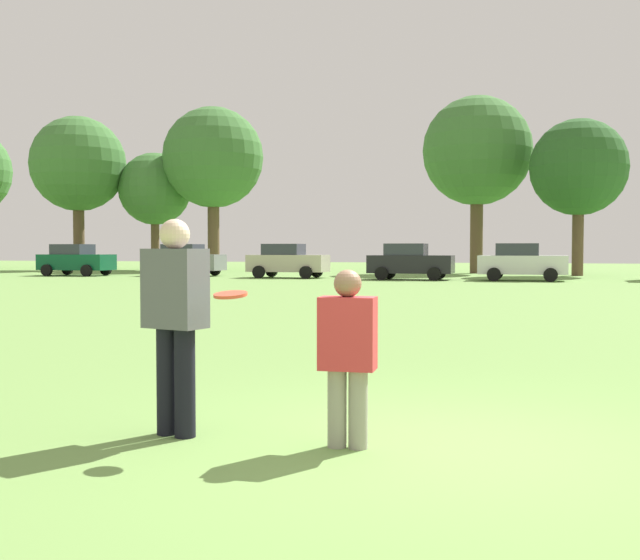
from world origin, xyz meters
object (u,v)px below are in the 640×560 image
Objects in this scene: parked_car_near_left at (76,260)px; parked_car_mid_right at (410,261)px; parked_car_center at (287,261)px; player_defender at (348,349)px; player_thrower at (175,314)px; frisbee at (230,295)px; parked_car_near_right at (521,262)px; parked_car_mid_left at (186,260)px.

parked_car_mid_right is at bearing -2.08° from parked_car_near_left.
parked_car_center is (12.84, 0.04, 0.00)m from parked_car_near_left.
player_defender is at bearing -71.49° from parked_car_center.
player_thrower is 35.02m from parked_car_center.
frisbee is 0.06× the size of parked_car_near_right.
player_defender is at bearing -91.58° from parked_car_near_right.
parked_car_center is 1.00× the size of parked_car_near_right.
parked_car_mid_left and parked_car_near_right have the same top height.
frisbee is 38.83m from parked_car_mid_left.
parked_car_near_right is (5.44, 0.09, 0.00)m from parked_car_mid_right.
player_thrower is 0.61m from frisbee.
parked_car_near_left reaches higher than player_defender.
parked_car_mid_left reaches higher than player_thrower.
parked_car_mid_left is 1.00× the size of parked_car_center.
parked_car_mid_left is 18.73m from parked_car_near_right.
parked_car_near_right is at bearing -1.41° from parked_car_near_left.
parked_car_near_left is 1.00× the size of parked_car_center.
frisbee is at bearing -170.25° from player_defender.
parked_car_center is (6.47, -1.22, 0.00)m from parked_car_mid_left.
frisbee is at bearing -55.52° from parked_car_near_left.
parked_car_center reaches higher than player_thrower.
player_defender is at bearing -0.18° from player_thrower.
player_thrower is 1.50m from player_defender.
frisbee is 0.06× the size of parked_car_mid_right.
player_thrower reaches higher than frisbee.
parked_car_near_left is at bearing -179.84° from parked_car_center.
parked_car_center is at bearing 106.22° from player_thrower.
parked_car_near_left is at bearing 177.92° from parked_car_mid_right.
parked_car_mid_left is (-16.81, 35.00, -0.28)m from frisbee.
player_defender is 35.46m from parked_car_center.
parked_car_near_right is (12.17, -0.65, 0.00)m from parked_car_center.
frisbee is 33.18m from parked_car_near_right.
parked_car_center is at bearing 176.92° from parked_car_near_right.
parked_car_near_left is 6.49m from parked_car_mid_left.
frisbee is at bearing -16.22° from player_thrower.
parked_car_mid_right reaches higher than player_thrower.
frisbee is 40.94m from parked_car_near_left.
frisbee is at bearing -83.76° from parked_car_mid_right.
frisbee is 35.33m from parked_car_center.
player_thrower is 0.43× the size of parked_car_center.
player_defender is 0.33× the size of parked_car_mid_right.
player_defender is 39.09m from parked_car_mid_left.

